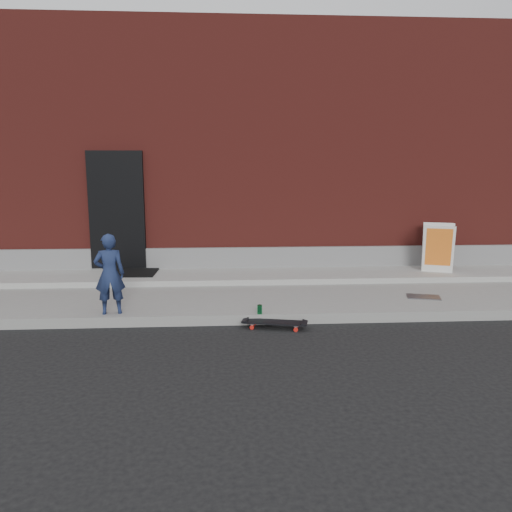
{
  "coord_description": "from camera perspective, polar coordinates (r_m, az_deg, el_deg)",
  "views": [
    {
      "loc": [
        -0.52,
        -6.78,
        2.19
      ],
      "look_at": [
        -0.05,
        0.8,
        0.86
      ],
      "focal_mm": 35.0,
      "sensor_mm": 36.0,
      "label": 1
    }
  ],
  "objects": [
    {
      "name": "skateboard",
      "position": [
        6.98,
        2.14,
        -7.63
      ],
      "size": [
        0.9,
        0.41,
        0.1
      ],
      "color": "red",
      "rests_on": "ground"
    },
    {
      "name": "sidewalk",
      "position": [
        8.56,
        0.06,
        -4.34
      ],
      "size": [
        20.0,
        3.0,
        0.15
      ],
      "primitive_type": "cube",
      "color": "gray",
      "rests_on": "ground"
    },
    {
      "name": "doormat",
      "position": [
        9.65,
        -14.1,
        -1.86
      ],
      "size": [
        0.96,
        0.79,
        0.03
      ],
      "primitive_type": "cube",
      "rotation": [
        0.0,
        0.0,
        -0.03
      ],
      "color": "black",
      "rests_on": "apron"
    },
    {
      "name": "pizza_sign",
      "position": [
        10.08,
        20.08,
        0.93
      ],
      "size": [
        0.75,
        0.81,
        0.93
      ],
      "color": "silver",
      "rests_on": "apron"
    },
    {
      "name": "utility_plate",
      "position": [
        8.47,
        18.61,
        -4.45
      ],
      "size": [
        0.58,
        0.45,
        0.02
      ],
      "primitive_type": "cube",
      "rotation": [
        0.0,
        0.0,
        -0.27
      ],
      "color": "#4C4C51",
      "rests_on": "sidewalk"
    },
    {
      "name": "building",
      "position": [
        13.78,
        -1.4,
        11.24
      ],
      "size": [
        20.0,
        8.1,
        5.0
      ],
      "color": "maroon",
      "rests_on": "ground"
    },
    {
      "name": "soda_can",
      "position": [
        7.12,
        0.42,
        -6.12
      ],
      "size": [
        0.09,
        0.09,
        0.13
      ],
      "primitive_type": "cylinder",
      "rotation": [
        0.0,
        0.0,
        0.4
      ],
      "color": "#177439",
      "rests_on": "sidewalk"
    },
    {
      "name": "apron",
      "position": [
        9.4,
        -0.29,
        -2.25
      ],
      "size": [
        20.0,
        1.2,
        0.1
      ],
      "primitive_type": "cube",
      "color": "gray",
      "rests_on": "sidewalk"
    },
    {
      "name": "child",
      "position": [
        7.31,
        -16.39,
        -1.99
      ],
      "size": [
        0.46,
        0.35,
        1.15
      ],
      "primitive_type": "imported",
      "rotation": [
        0.0,
        0.0,
        3.34
      ],
      "color": "#1A264A",
      "rests_on": "sidewalk"
    },
    {
      "name": "ground",
      "position": [
        7.14,
        0.82,
        -7.89
      ],
      "size": [
        80.0,
        80.0,
        0.0
      ],
      "primitive_type": "plane",
      "color": "black",
      "rests_on": "ground"
    }
  ]
}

